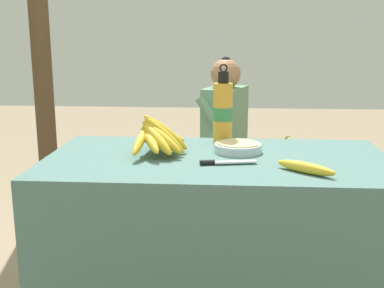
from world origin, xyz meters
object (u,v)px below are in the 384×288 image
(banana_bunch_ripe, at_px, (157,135))
(wooden_bench, at_px, (230,167))
(water_bottle, at_px, (223,112))
(seated_vendor, at_px, (218,128))
(serving_bowl, at_px, (238,147))
(banana_bunch_green, at_px, (293,147))
(support_post_near, at_px, (39,16))
(knife, at_px, (220,162))
(loose_banana_front, at_px, (306,168))

(banana_bunch_ripe, xyz_separation_m, wooden_bench, (0.31, 1.14, -0.44))
(water_bottle, height_order, seated_vendor, water_bottle)
(serving_bowl, distance_m, banana_bunch_green, 1.17)
(serving_bowl, xyz_separation_m, banana_bunch_green, (0.38, 1.08, -0.24))
(wooden_bench, height_order, support_post_near, support_post_near)
(banana_bunch_ripe, distance_m, knife, 0.30)
(banana_bunch_ripe, xyz_separation_m, knife, (0.25, -0.15, -0.07))
(water_bottle, bearing_deg, wooden_bench, 87.19)
(banana_bunch_ripe, relative_size, wooden_bench, 0.26)
(wooden_bench, bearing_deg, knife, -92.31)
(banana_bunch_ripe, xyz_separation_m, support_post_near, (-0.99, 1.38, 0.51))
(banana_bunch_ripe, height_order, serving_bowl, banana_bunch_ripe)
(seated_vendor, bearing_deg, banana_bunch_ripe, 97.38)
(serving_bowl, xyz_separation_m, seated_vendor, (-0.10, 1.06, -0.12))
(serving_bowl, bearing_deg, banana_bunch_green, 70.60)
(wooden_bench, bearing_deg, water_bottle, -92.81)
(banana_bunch_ripe, relative_size, seated_vendor, 0.33)
(banana_bunch_ripe, bearing_deg, banana_bunch_green, 58.20)
(serving_bowl, distance_m, seated_vendor, 1.07)
(knife, bearing_deg, banana_bunch_green, 59.79)
(loose_banana_front, relative_size, support_post_near, 0.08)
(banana_bunch_ripe, distance_m, wooden_bench, 1.26)
(banana_bunch_ripe, xyz_separation_m, banana_bunch_green, (0.71, 1.14, -0.30))
(banana_bunch_green, bearing_deg, wooden_bench, -179.59)
(serving_bowl, distance_m, support_post_near, 1.95)
(wooden_bench, xyz_separation_m, seated_vendor, (-0.08, -0.02, 0.26))
(wooden_bench, xyz_separation_m, support_post_near, (-1.29, 0.24, 0.95))
(support_post_near, bearing_deg, banana_bunch_ripe, -54.33)
(wooden_bench, height_order, banana_bunch_green, banana_bunch_green)
(banana_bunch_ripe, height_order, seated_vendor, seated_vendor)
(water_bottle, distance_m, knife, 0.38)
(serving_bowl, bearing_deg, water_bottle, 113.14)
(knife, height_order, seated_vendor, seated_vendor)
(banana_bunch_ripe, bearing_deg, wooden_bench, 74.91)
(knife, bearing_deg, loose_banana_front, -27.65)
(serving_bowl, xyz_separation_m, wooden_bench, (-0.02, 1.08, -0.39))
(banana_bunch_ripe, relative_size, banana_bunch_green, 1.11)
(serving_bowl, height_order, wooden_bench, serving_bowl)
(banana_bunch_green, bearing_deg, water_bottle, -115.58)
(water_bottle, relative_size, knife, 1.63)
(loose_banana_front, xyz_separation_m, seated_vendor, (-0.33, 1.35, -0.12))
(water_bottle, xyz_separation_m, wooden_bench, (0.05, 0.93, -0.51))
(wooden_bench, bearing_deg, loose_banana_front, -79.79)
(loose_banana_front, height_order, seated_vendor, seated_vendor)
(serving_bowl, bearing_deg, banana_bunch_ripe, -170.01)
(knife, bearing_deg, support_post_near, 118.37)
(serving_bowl, relative_size, support_post_near, 0.08)
(serving_bowl, relative_size, loose_banana_front, 0.98)
(loose_banana_front, relative_size, seated_vendor, 0.19)
(wooden_bench, xyz_separation_m, banana_bunch_green, (0.40, 0.00, 0.14))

